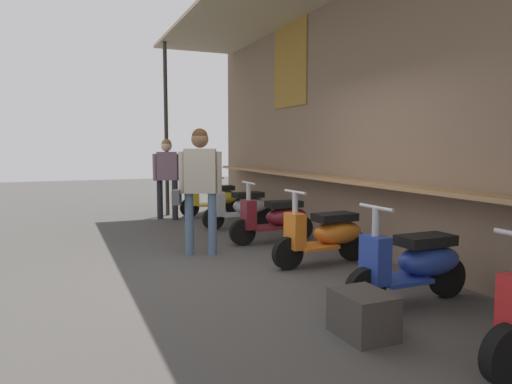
{
  "coord_description": "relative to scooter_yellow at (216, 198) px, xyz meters",
  "views": [
    {
      "loc": [
        5.05,
        -2.05,
        1.51
      ],
      "look_at": [
        -2.12,
        0.98,
        0.74
      ],
      "focal_mm": 32.94,
      "sensor_mm": 36.0,
      "label": 1
    }
  ],
  "objects": [
    {
      "name": "ground_plane",
      "position": [
        4.6,
        -1.08,
        -0.39
      ],
      "size": [
        33.99,
        33.99,
        0.0
      ],
      "primitive_type": "plane",
      "color": "#474442"
    },
    {
      "name": "market_stall_facade",
      "position": [
        4.6,
        0.83,
        1.76
      ],
      "size": [
        12.14,
        2.11,
        3.99
      ],
      "color": "#7F6651",
      "rests_on": "ground_plane"
    },
    {
      "name": "scooter_yellow",
      "position": [
        0.0,
        0.0,
        0.0
      ],
      "size": [
        0.46,
        1.4,
        0.97
      ],
      "rotation": [
        0.0,
        0.0,
        -1.59
      ],
      "color": "gold",
      "rests_on": "ground_plane"
    },
    {
      "name": "scooter_silver",
      "position": [
        1.59,
        -0.0,
        0.0
      ],
      "size": [
        0.5,
        1.4,
        0.97
      ],
      "rotation": [
        0.0,
        0.0,
        -1.49
      ],
      "color": "#B2B5BA",
      "rests_on": "ground_plane"
    },
    {
      "name": "scooter_maroon",
      "position": [
        3.09,
        0.0,
        0.0
      ],
      "size": [
        0.46,
        1.4,
        0.97
      ],
      "rotation": [
        0.0,
        0.0,
        -1.57
      ],
      "color": "maroon",
      "rests_on": "ground_plane"
    },
    {
      "name": "scooter_orange",
      "position": [
        4.57,
        -0.0,
        0.0
      ],
      "size": [
        0.5,
        1.4,
        0.97
      ],
      "rotation": [
        0.0,
        0.0,
        -1.5
      ],
      "color": "orange",
      "rests_on": "ground_plane"
    },
    {
      "name": "scooter_blue",
      "position": [
        6.18,
        0.0,
        0.0
      ],
      "size": [
        0.46,
        1.4,
        0.97
      ],
      "rotation": [
        0.0,
        0.0,
        -1.55
      ],
      "color": "#233D9E",
      "rests_on": "ground_plane"
    },
    {
      "name": "shopper_with_handbag",
      "position": [
        0.1,
        -1.06,
        0.61
      ],
      "size": [
        0.37,
        0.66,
        1.65
      ],
      "rotation": [
        0.0,
        0.0,
        2.93
      ],
      "color": "#232328",
      "rests_on": "ground_plane"
    },
    {
      "name": "shopper_browsing",
      "position": [
        3.4,
        -1.34,
        0.69
      ],
      "size": [
        0.42,
        0.68,
        1.75
      ],
      "rotation": [
        0.0,
        0.0,
        -0.38
      ],
      "color": "slate",
      "rests_on": "ground_plane"
    },
    {
      "name": "merchandise_crate",
      "position": [
        6.66,
        -0.94,
        -0.21
      ],
      "size": [
        0.48,
        0.39,
        0.36
      ],
      "primitive_type": "cube",
      "rotation": [
        0.0,
        0.0,
        0.01
      ],
      "color": "#3D3833",
      "rests_on": "ground_plane"
    }
  ]
}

